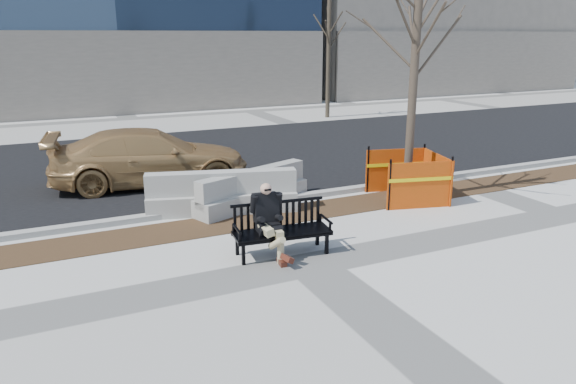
# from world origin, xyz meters

# --- Properties ---
(ground) EXTENTS (120.00, 120.00, 0.00)m
(ground) POSITION_xyz_m (0.00, 0.00, 0.00)
(ground) COLOR beige
(ground) RESTS_ON ground
(mulch_strip) EXTENTS (40.00, 1.20, 0.02)m
(mulch_strip) POSITION_xyz_m (0.00, 2.60, 0.00)
(mulch_strip) COLOR #47301C
(mulch_strip) RESTS_ON ground
(asphalt_street) EXTENTS (60.00, 10.40, 0.01)m
(asphalt_street) POSITION_xyz_m (0.00, 8.80, 0.00)
(asphalt_street) COLOR black
(asphalt_street) RESTS_ON ground
(curb) EXTENTS (60.00, 0.25, 0.12)m
(curb) POSITION_xyz_m (0.00, 3.55, 0.06)
(curb) COLOR #9E9B93
(curb) RESTS_ON ground
(bench) EXTENTS (1.85, 0.84, 0.95)m
(bench) POSITION_xyz_m (-0.26, 0.60, 0.00)
(bench) COLOR black
(bench) RESTS_ON ground
(seated_man) EXTENTS (0.67, 1.00, 1.31)m
(seated_man) POSITION_xyz_m (-0.50, 0.68, 0.00)
(seated_man) COLOR black
(seated_man) RESTS_ON ground
(tree_fence) EXTENTS (2.87, 2.87, 5.92)m
(tree_fence) POSITION_xyz_m (3.89, 2.45, 0.00)
(tree_fence) COLOR #E1440C
(tree_fence) RESTS_ON ground
(sedan) EXTENTS (5.31, 2.75, 1.47)m
(sedan) POSITION_xyz_m (-1.41, 6.42, 0.00)
(sedan) COLOR #A47A46
(sedan) RESTS_ON ground
(jersey_barrier_left) EXTENTS (3.37, 1.53, 0.95)m
(jersey_barrier_left) POSITION_xyz_m (-0.46, 3.39, 0.00)
(jersey_barrier_left) COLOR #A29F98
(jersey_barrier_left) RESTS_ON ground
(jersey_barrier_right) EXTENTS (3.07, 1.65, 0.87)m
(jersey_barrier_right) POSITION_xyz_m (0.32, 3.50, 0.00)
(jersey_barrier_right) COLOR gray
(jersey_barrier_right) RESTS_ON ground
(far_tree_right) EXTENTS (2.87, 2.87, 6.09)m
(far_tree_right) POSITION_xyz_m (8.72, 15.05, 0.00)
(far_tree_right) COLOR #41372A
(far_tree_right) RESTS_ON ground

